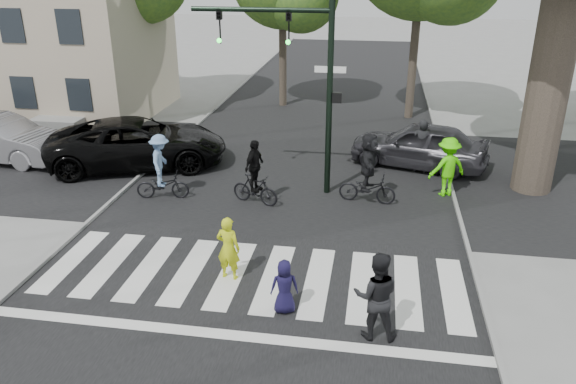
# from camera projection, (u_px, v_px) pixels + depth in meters

# --- Properties ---
(ground) EXTENTS (120.00, 120.00, 0.00)m
(ground) POSITION_uv_depth(u_px,v_px,m) (242.00, 300.00, 11.99)
(ground) COLOR gray
(ground) RESTS_ON ground
(road_stem) EXTENTS (10.00, 70.00, 0.01)m
(road_stem) POSITION_uv_depth(u_px,v_px,m) (282.00, 205.00, 16.53)
(road_stem) COLOR black
(road_stem) RESTS_ON ground
(road_cross) EXTENTS (70.00, 10.00, 0.01)m
(road_cross) POSITION_uv_depth(u_px,v_px,m) (297.00, 170.00, 19.25)
(road_cross) COLOR black
(road_cross) RESTS_ON ground
(curb_left) EXTENTS (0.10, 70.00, 0.10)m
(curb_left) POSITION_uv_depth(u_px,v_px,m) (121.00, 193.00, 17.26)
(curb_left) COLOR gray
(curb_left) RESTS_ON ground
(curb_right) EXTENTS (0.10, 70.00, 0.10)m
(curb_right) POSITION_uv_depth(u_px,v_px,m) (459.00, 216.00, 15.76)
(curb_right) COLOR gray
(curb_right) RESTS_ON ground
(crosswalk) EXTENTS (10.00, 3.85, 0.01)m
(crosswalk) POSITION_uv_depth(u_px,v_px,m) (249.00, 284.00, 12.58)
(crosswalk) COLOR silver
(crosswalk) RESTS_ON ground
(traffic_signal) EXTENTS (4.45, 0.29, 6.00)m
(traffic_signal) POSITION_uv_depth(u_px,v_px,m) (301.00, 65.00, 16.04)
(traffic_signal) COLOR black
(traffic_signal) RESTS_ON ground
(house) EXTENTS (8.40, 8.10, 8.82)m
(house) POSITION_uv_depth(u_px,v_px,m) (62.00, 28.00, 24.91)
(house) COLOR #BBB093
(house) RESTS_ON ground
(pedestrian_woman) EXTENTS (0.61, 0.45, 1.52)m
(pedestrian_woman) POSITION_uv_depth(u_px,v_px,m) (228.00, 248.00, 12.55)
(pedestrian_woman) COLOR #C6D517
(pedestrian_woman) RESTS_ON ground
(pedestrian_child) EXTENTS (0.65, 0.51, 1.18)m
(pedestrian_child) POSITION_uv_depth(u_px,v_px,m) (284.00, 287.00, 11.40)
(pedestrian_child) COLOR #151134
(pedestrian_child) RESTS_ON ground
(pedestrian_adult) EXTENTS (0.90, 0.72, 1.81)m
(pedestrian_adult) POSITION_uv_depth(u_px,v_px,m) (376.00, 296.00, 10.54)
(pedestrian_adult) COLOR black
(pedestrian_adult) RESTS_ON ground
(cyclist_left) EXTENTS (1.65, 1.11, 2.00)m
(cyclist_left) POSITION_uv_depth(u_px,v_px,m) (161.00, 171.00, 16.70)
(cyclist_left) COLOR black
(cyclist_left) RESTS_ON ground
(cyclist_mid) EXTENTS (1.56, 0.98, 1.96)m
(cyclist_mid) POSITION_uv_depth(u_px,v_px,m) (255.00, 178.00, 16.35)
(cyclist_mid) COLOR black
(cyclist_mid) RESTS_ON ground
(cyclist_right) EXTENTS (1.74, 1.62, 2.13)m
(cyclist_right) POSITION_uv_depth(u_px,v_px,m) (368.00, 172.00, 16.39)
(cyclist_right) COLOR black
(cyclist_right) RESTS_ON ground
(car_suv) EXTENTS (6.57, 4.55, 1.67)m
(car_suv) POSITION_uv_depth(u_px,v_px,m) (138.00, 143.00, 19.32)
(car_suv) COLOR black
(car_suv) RESTS_ON ground
(car_silver) EXTENTS (5.02, 2.13, 1.61)m
(car_silver) POSITION_uv_depth(u_px,v_px,m) (0.00, 139.00, 19.83)
(car_silver) COLOR #99979C
(car_silver) RESTS_ON ground
(car_grey) EXTENTS (4.96, 3.05, 1.58)m
(car_grey) POSITION_uv_depth(u_px,v_px,m) (419.00, 145.00, 19.28)
(car_grey) COLOR #2E2C31
(car_grey) RESTS_ON ground
(bystander_hivis) EXTENTS (1.36, 1.13, 1.83)m
(bystander_hivis) POSITION_uv_depth(u_px,v_px,m) (447.00, 167.00, 16.90)
(bystander_hivis) COLOR #4CF606
(bystander_hivis) RESTS_ON ground
(bystander_dark) EXTENTS (0.76, 0.59, 1.85)m
(bystander_dark) POSITION_uv_depth(u_px,v_px,m) (421.00, 146.00, 18.69)
(bystander_dark) COLOR black
(bystander_dark) RESTS_ON ground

